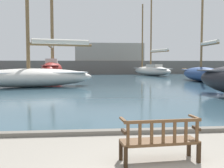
{
  "coord_description": "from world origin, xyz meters",
  "views": [
    {
      "loc": [
        -1.29,
        -4.08,
        2.02
      ],
      "look_at": [
        0.13,
        10.0,
        1.0
      ],
      "focal_mm": 45.0,
      "sensor_mm": 36.0,
      "label": 1
    }
  ],
  "objects_px": {
    "sailboat_mid_starboard": "(202,73)",
    "sailboat_distant_harbor": "(152,69)",
    "sailboat_nearest_port": "(52,68)",
    "park_bench": "(160,140)",
    "sailboat_far_port": "(32,75)"
  },
  "relations": [
    {
      "from": "park_bench",
      "to": "sailboat_distant_harbor",
      "type": "xyz_separation_m",
      "value": [
        9.6,
        39.85,
        0.69
      ]
    },
    {
      "from": "sailboat_nearest_port",
      "to": "sailboat_distant_harbor",
      "type": "distance_m",
      "value": 16.34
    },
    {
      "from": "sailboat_nearest_port",
      "to": "park_bench",
      "type": "bearing_deg",
      "value": -80.23
    },
    {
      "from": "sailboat_nearest_port",
      "to": "sailboat_distant_harbor",
      "type": "height_order",
      "value": "sailboat_nearest_port"
    },
    {
      "from": "sailboat_mid_starboard",
      "to": "sailboat_distant_harbor",
      "type": "distance_m",
      "value": 15.69
    },
    {
      "from": "park_bench",
      "to": "sailboat_mid_starboard",
      "type": "height_order",
      "value": "sailboat_mid_starboard"
    },
    {
      "from": "park_bench",
      "to": "sailboat_far_port",
      "type": "height_order",
      "value": "sailboat_far_port"
    },
    {
      "from": "sailboat_far_port",
      "to": "sailboat_distant_harbor",
      "type": "xyz_separation_m",
      "value": [
        15.47,
        21.31,
        0.05
      ]
    },
    {
      "from": "sailboat_far_port",
      "to": "sailboat_nearest_port",
      "type": "height_order",
      "value": "sailboat_nearest_port"
    },
    {
      "from": "sailboat_far_port",
      "to": "sailboat_nearest_port",
      "type": "distance_m",
      "value": 16.69
    },
    {
      "from": "sailboat_nearest_port",
      "to": "sailboat_distant_harbor",
      "type": "xyz_separation_m",
      "value": [
        15.67,
        4.63,
        -0.31
      ]
    },
    {
      "from": "sailboat_nearest_port",
      "to": "sailboat_mid_starboard",
      "type": "relative_size",
      "value": 1.17
    },
    {
      "from": "sailboat_far_port",
      "to": "sailboat_mid_starboard",
      "type": "xyz_separation_m",
      "value": [
        17.3,
        5.73,
        -0.06
      ]
    },
    {
      "from": "sailboat_far_port",
      "to": "sailboat_nearest_port",
      "type": "bearing_deg",
      "value": 90.69
    },
    {
      "from": "sailboat_distant_harbor",
      "to": "sailboat_mid_starboard",
      "type": "bearing_deg",
      "value": -83.3
    }
  ]
}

